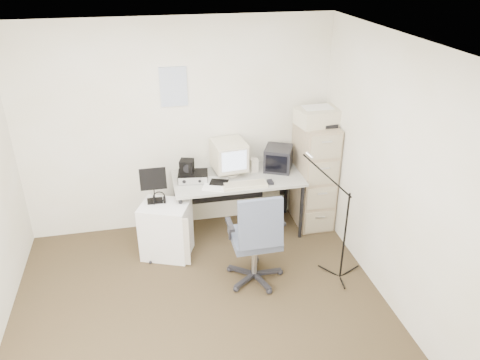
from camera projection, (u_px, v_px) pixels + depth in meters
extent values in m
cube|color=#3F301F|center=(204.00, 321.00, 4.39)|extent=(3.60, 3.60, 0.01)
cube|color=white|center=(192.00, 49.00, 3.26)|extent=(3.60, 3.60, 0.01)
cube|color=white|center=(178.00, 129.00, 5.39)|extent=(3.60, 0.02, 2.50)
cube|color=white|center=(400.00, 184.00, 4.16)|extent=(0.02, 3.60, 2.50)
cube|color=white|center=(174.00, 87.00, 5.15)|extent=(0.30, 0.02, 0.44)
cube|color=tan|center=(314.00, 175.00, 5.68)|extent=(0.40, 0.60, 1.30)
cube|color=beige|center=(318.00, 117.00, 5.34)|extent=(0.53, 0.40, 0.19)
cube|color=#B3B3AE|center=(238.00, 205.00, 5.60)|extent=(1.50, 0.70, 0.73)
cube|color=beige|center=(229.00, 158.00, 5.44)|extent=(0.41, 0.42, 0.40)
cube|color=black|center=(278.00, 158.00, 5.58)|extent=(0.42, 0.43, 0.28)
cube|color=beige|center=(254.00, 165.00, 5.55)|extent=(0.09, 0.09, 0.16)
cube|color=beige|center=(245.00, 185.00, 5.24)|extent=(0.51, 0.19, 0.03)
cube|color=black|center=(270.00, 182.00, 5.30)|extent=(0.06, 0.10, 0.03)
cube|color=black|center=(193.00, 176.00, 5.35)|extent=(0.37, 0.29, 0.10)
cube|color=black|center=(187.00, 166.00, 5.31)|extent=(0.19, 0.18, 0.15)
cube|color=white|center=(216.00, 184.00, 5.27)|extent=(0.34, 0.40, 0.02)
cube|color=beige|center=(271.00, 209.00, 5.79)|extent=(0.33, 0.50, 0.43)
cube|color=slate|center=(255.00, 236.00, 4.70)|extent=(0.62, 0.62, 1.06)
cube|color=white|center=(166.00, 230.00, 5.19)|extent=(0.63, 0.57, 0.64)
cube|color=black|center=(153.00, 185.00, 5.03)|extent=(0.29, 0.17, 0.41)
torus|color=black|center=(159.00, 199.00, 5.07)|extent=(0.17, 0.17, 0.03)
cylinder|color=black|center=(346.00, 224.00, 4.67)|extent=(0.03, 0.03, 1.31)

